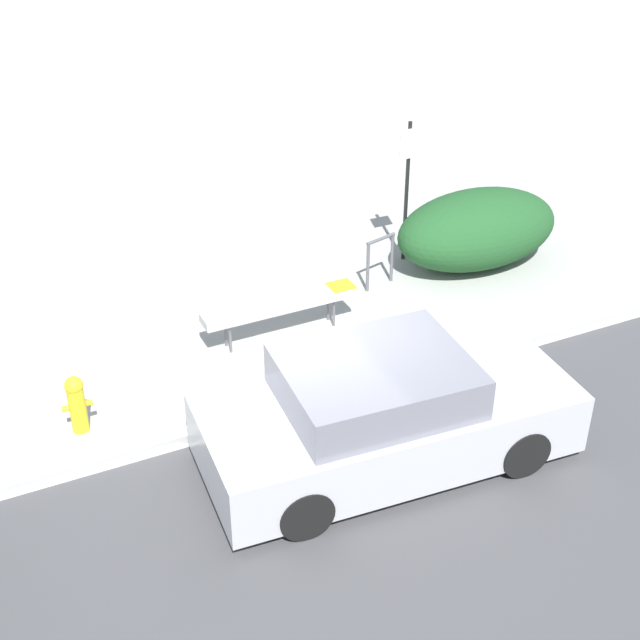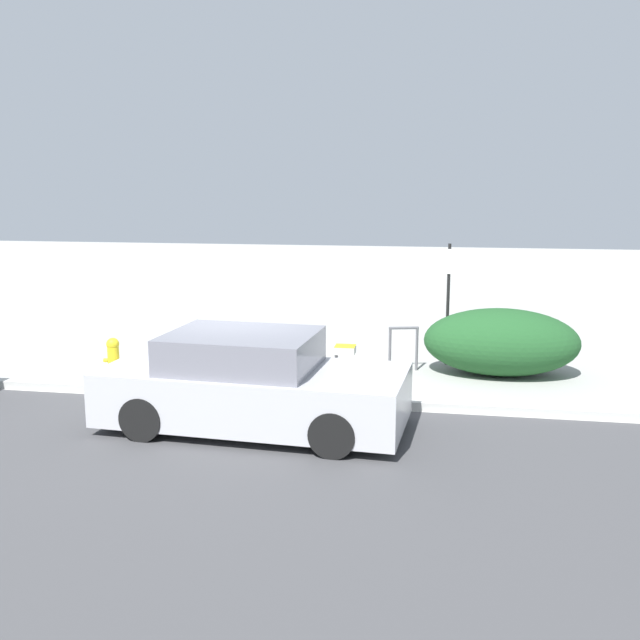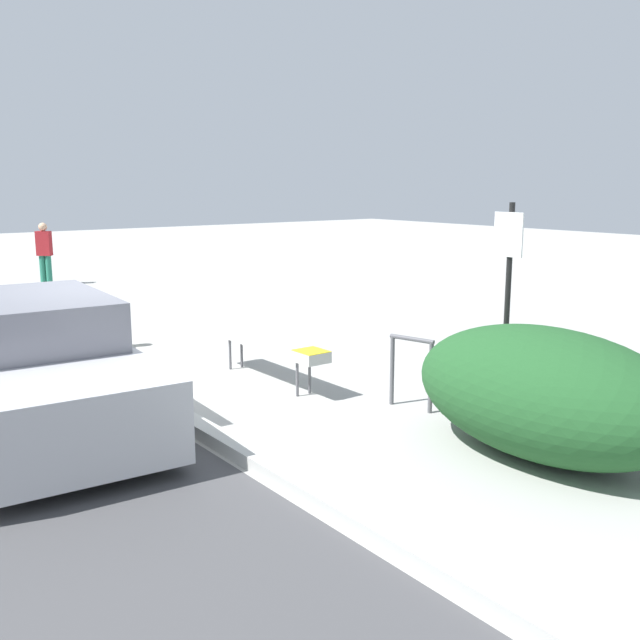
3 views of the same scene
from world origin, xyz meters
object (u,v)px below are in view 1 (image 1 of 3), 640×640
Objects in this scene: bike_rack at (380,257)px; fire_hydrant at (77,402)px; sign_post at (408,179)px; bench at (281,305)px; parked_car_near at (384,414)px.

fire_hydrant is (-4.93, -1.58, -0.09)m from bike_rack.
sign_post is 6.19m from fire_hydrant.
parked_car_near is (0.02, -2.91, 0.13)m from bench.
bike_rack is 4.04m from parked_car_near.
sign_post is at bearing 21.03° from fire_hydrant.
sign_post is at bearing 24.86° from bench.
bench is 0.97× the size of sign_post.
sign_post is (0.78, 0.61, 0.88)m from bike_rack.
fire_hydrant is 0.18× the size of parked_car_near.
sign_post reaches higher than fire_hydrant.
parked_car_near reaches higher than fire_hydrant.
fire_hydrant is at bearing -163.63° from bench.
bike_rack is 1.08× the size of fire_hydrant.
sign_post is 0.54× the size of parked_car_near.
bench is 2.71× the size of bike_rack.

